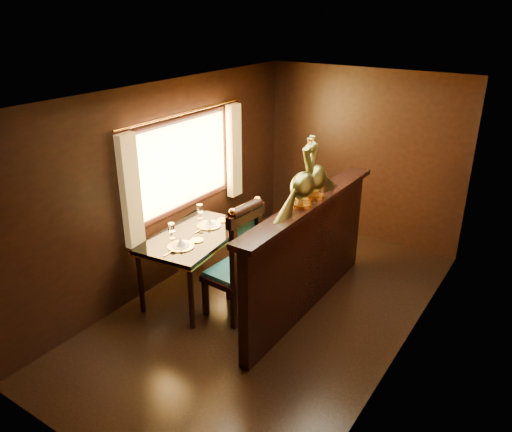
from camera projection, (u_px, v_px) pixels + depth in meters
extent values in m
plane|color=black|center=(270.00, 311.00, 5.82)|extent=(5.00, 5.00, 0.00)
cube|color=black|center=(362.00, 156.00, 7.24)|extent=(3.00, 0.04, 2.50)
cube|color=black|center=(78.00, 330.00, 3.41)|extent=(3.00, 0.04, 2.50)
cube|color=black|center=(167.00, 186.00, 6.08)|extent=(0.04, 5.00, 2.50)
cube|color=black|center=(410.00, 247.00, 4.56)|extent=(0.04, 5.00, 2.50)
cube|color=beige|center=(273.00, 93.00, 4.83)|extent=(3.00, 5.00, 0.04)
cube|color=#FFC672|center=(182.00, 164.00, 6.23)|extent=(0.01, 1.70, 1.05)
cube|color=#F9BB43|center=(130.00, 192.00, 5.46)|extent=(0.10, 0.22, 1.30)
cube|color=#F9BB43|center=(234.00, 151.00, 6.95)|extent=(0.10, 0.22, 1.30)
cylinder|color=orange|center=(184.00, 113.00, 5.94)|extent=(0.03, 2.20, 0.03)
cube|color=black|center=(309.00, 259.00, 5.62)|extent=(0.12, 2.60, 1.30)
cube|color=#393519|center=(304.00, 253.00, 5.64)|extent=(0.02, 2.20, 0.95)
cube|color=black|center=(311.00, 203.00, 5.36)|extent=(0.26, 2.70, 0.06)
cube|color=black|center=(194.00, 236.00, 5.85)|extent=(0.95, 1.43, 0.04)
cube|color=orange|center=(194.00, 238.00, 5.87)|extent=(0.98, 1.45, 0.02)
cylinder|color=black|center=(141.00, 283.00, 5.66)|extent=(0.06, 0.06, 0.75)
cylinder|color=black|center=(191.00, 298.00, 5.37)|extent=(0.06, 0.06, 0.75)
cylinder|color=black|center=(200.00, 241.00, 6.66)|extent=(0.06, 0.06, 0.75)
cylinder|color=black|center=(245.00, 252.00, 6.38)|extent=(0.06, 0.06, 0.75)
cylinder|color=#B47421|center=(181.00, 246.00, 5.55)|extent=(0.30, 0.30, 0.01)
cone|color=white|center=(181.00, 242.00, 5.53)|extent=(0.11, 0.11, 0.10)
cylinder|color=#B47421|center=(209.00, 225.00, 6.07)|extent=(0.30, 0.30, 0.01)
cone|color=white|center=(209.00, 221.00, 6.05)|extent=(0.11, 0.11, 0.10)
cylinder|color=silver|center=(171.00, 228.00, 5.93)|extent=(0.03, 0.03, 0.06)
cylinder|color=silver|center=(174.00, 226.00, 5.99)|extent=(0.03, 0.03, 0.06)
cube|color=black|center=(231.00, 276.00, 5.59)|extent=(0.53, 0.53, 0.07)
cube|color=navy|center=(231.00, 272.00, 5.57)|extent=(0.48, 0.48, 0.05)
cube|color=navy|center=(246.00, 248.00, 5.30)|extent=(0.06, 0.40, 0.65)
cube|color=black|center=(206.00, 298.00, 5.66)|extent=(0.05, 0.05, 0.45)
cube|color=black|center=(234.00, 310.00, 5.43)|extent=(0.05, 0.05, 0.45)
cube|color=black|center=(229.00, 283.00, 5.96)|extent=(0.05, 0.05, 0.45)
cube|color=black|center=(257.00, 294.00, 5.73)|extent=(0.05, 0.05, 0.45)
sphere|color=orange|center=(233.00, 212.00, 4.96)|extent=(0.08, 0.08, 0.08)
sphere|color=orange|center=(258.00, 200.00, 5.26)|extent=(0.08, 0.08, 0.08)
cube|color=black|center=(283.00, 259.00, 6.12)|extent=(0.45, 0.45, 0.06)
cube|color=navy|center=(283.00, 255.00, 6.10)|extent=(0.40, 0.40, 0.05)
cube|color=navy|center=(297.00, 236.00, 5.87)|extent=(0.04, 0.34, 0.56)
cube|color=black|center=(263.00, 276.00, 6.17)|extent=(0.05, 0.05, 0.39)
cube|color=black|center=(287.00, 285.00, 5.98)|extent=(0.05, 0.05, 0.39)
cube|color=black|center=(278.00, 265.00, 6.43)|extent=(0.05, 0.05, 0.39)
cube|color=black|center=(302.00, 273.00, 6.24)|extent=(0.05, 0.05, 0.39)
sphere|color=orange|center=(290.00, 207.00, 5.57)|extent=(0.07, 0.07, 0.07)
sphere|color=orange|center=(306.00, 198.00, 5.84)|extent=(0.07, 0.07, 0.07)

